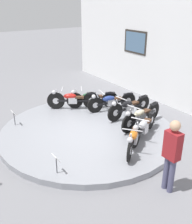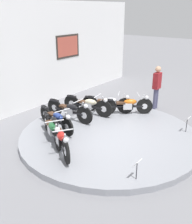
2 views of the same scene
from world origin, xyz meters
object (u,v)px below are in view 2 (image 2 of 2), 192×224
Objects in this scene: motorcycle_blue at (56,119)px; visitor_standing at (157,85)px; motorcycle_green at (52,129)px; info_placard_front_centre at (187,121)px; motorcycle_orange at (128,105)px; motorcycle_cream at (88,104)px; info_placard_front_left at (137,165)px; motorcycle_red at (61,138)px; motorcycle_black at (70,110)px; motorcycle_silver at (109,103)px.

motorcycle_blue is 4.42m from visitor_standing.
motorcycle_green is at bearing -143.65° from motorcycle_blue.
visitor_standing reaches higher than info_placard_front_centre.
motorcycle_orange is at bearing -23.69° from motorcycle_blue.
motorcycle_cream is 3.84× the size of info_placard_front_left.
motorcycle_cream is at bearing 55.01° from info_placard_front_left.
motorcycle_red is 0.72m from motorcycle_green.
motorcycle_orange is (1.73, -1.29, -0.02)m from motorcycle_black.
motorcycle_black is at bearing 11.84° from motorcycle_blue.
motorcycle_cream is at bearing 102.67° from info_placard_front_centre.
motorcycle_green is 0.99× the size of visitor_standing.
visitor_standing reaches higher than motorcycle_orange.
motorcycle_red is 0.87× the size of motorcycle_black.
motorcycle_black reaches higher than info_placard_front_left.
motorcycle_silver is at bearing -36.57° from motorcycle_cream.
motorcycle_cream is at bearing 149.65° from visitor_standing.
motorcycle_green reaches higher than motorcycle_blue.
motorcycle_black is at bearing 23.69° from motorcycle_green.
info_placard_front_centre is (3.30, -2.29, -0.03)m from motorcycle_red.
motorcycle_orange is 3.01× the size of info_placard_front_centre.
motorcycle_red is 0.98× the size of motorcycle_silver.
motorcycle_red is at bearing -113.77° from motorcycle_green.
motorcycle_black is at bearing 153.71° from visitor_standing.
motorcycle_cream is 2.96m from visitor_standing.
motorcycle_green is 2.95m from info_placard_front_left.
visitor_standing reaches higher than motorcycle_black.
motorcycle_red is at bearing 145.27° from info_placard_front_centre.
motorcycle_green is 3.41× the size of info_placard_front_left.
info_placard_front_centre is at bearing -44.32° from motorcycle_green.
motorcycle_silver is 1.01× the size of visitor_standing.
motorcycle_silver reaches higher than info_placard_front_centre.
motorcycle_black and motorcycle_cream have the same top height.
motorcycle_black is at bearing 36.65° from motorcycle_red.
motorcycle_blue is at bearing -179.91° from motorcycle_cream.
motorcycle_silver is at bearing 92.69° from info_placard_front_centre.
motorcycle_orange is at bearing 34.67° from info_placard_front_left.
motorcycle_silver is 1.15× the size of motorcycle_orange.
visitor_standing reaches higher than motorcycle_cream.
motorcycle_orange is at bearing -65.62° from motorcycle_silver.
motorcycle_green is 3.41× the size of info_placard_front_centre.
motorcycle_orange is 0.88× the size of visitor_standing.
visitor_standing is (1.60, -0.36, 0.46)m from motorcycle_orange.
motorcycle_green is at bearing 87.34° from info_placard_front_left.
motorcycle_black reaches higher than motorcycle_green.
motorcycle_green is (0.29, 0.65, -0.02)m from motorcycle_red.
motorcycle_silver is at bearing 44.32° from info_placard_front_left.
motorcycle_blue is 0.96× the size of motorcycle_black.
info_placard_front_left is (-0.14, -2.95, -0.01)m from motorcycle_green.
motorcycle_black is 1.57m from motorcycle_silver.
motorcycle_silver is 2.95m from info_placard_front_centre.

